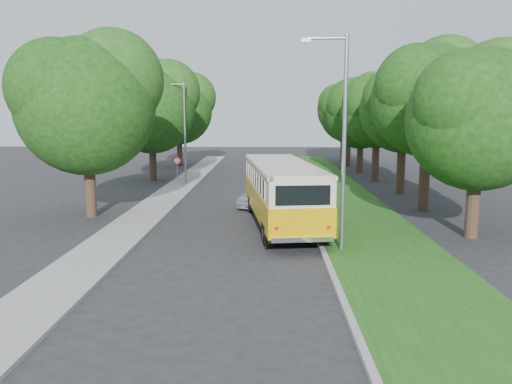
{
  "coord_description": "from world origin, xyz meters",
  "views": [
    {
      "loc": [
        1.5,
        -20.84,
        5.17
      ],
      "look_at": [
        0.95,
        2.74,
        1.5
      ],
      "focal_mm": 35.0,
      "sensor_mm": 36.0,
      "label": 1
    }
  ],
  "objects_px": {
    "car_white": "(288,177)",
    "car_blue": "(265,169)",
    "vintage_bus": "(282,194)",
    "car_silver": "(261,194)",
    "car_grey": "(281,167)",
    "lamppost_far": "(183,129)",
    "lamppost_near": "(342,137)"
  },
  "relations": [
    {
      "from": "car_white",
      "to": "car_blue",
      "type": "height_order",
      "value": "car_white"
    },
    {
      "from": "car_white",
      "to": "car_grey",
      "type": "height_order",
      "value": "car_white"
    },
    {
      "from": "lamppost_near",
      "to": "car_grey",
      "type": "height_order",
      "value": "lamppost_near"
    },
    {
      "from": "vintage_bus",
      "to": "car_grey",
      "type": "xyz_separation_m",
      "value": [
        0.51,
        20.78,
        -0.88
      ]
    },
    {
      "from": "car_white",
      "to": "car_blue",
      "type": "relative_size",
      "value": 0.97
    },
    {
      "from": "lamppost_near",
      "to": "car_grey",
      "type": "bearing_deg",
      "value": 93.47
    },
    {
      "from": "lamppost_near",
      "to": "car_silver",
      "type": "height_order",
      "value": "lamppost_near"
    },
    {
      "from": "car_silver",
      "to": "car_white",
      "type": "distance_m",
      "value": 8.05
    },
    {
      "from": "lamppost_far",
      "to": "lamppost_near",
      "type": "bearing_deg",
      "value": -64.29
    },
    {
      "from": "car_grey",
      "to": "car_white",
      "type": "bearing_deg",
      "value": -77.29
    },
    {
      "from": "car_blue",
      "to": "lamppost_far",
      "type": "bearing_deg",
      "value": -134.77
    },
    {
      "from": "lamppost_near",
      "to": "lamppost_far",
      "type": "distance_m",
      "value": 20.53
    },
    {
      "from": "car_white",
      "to": "vintage_bus",
      "type": "bearing_deg",
      "value": -79.84
    },
    {
      "from": "car_white",
      "to": "car_grey",
      "type": "distance_m",
      "value": 7.76
    },
    {
      "from": "lamppost_near",
      "to": "car_white",
      "type": "distance_m",
      "value": 17.95
    },
    {
      "from": "car_silver",
      "to": "car_grey",
      "type": "height_order",
      "value": "car_silver"
    },
    {
      "from": "lamppost_near",
      "to": "car_grey",
      "type": "relative_size",
      "value": 1.72
    },
    {
      "from": "car_white",
      "to": "car_blue",
      "type": "bearing_deg",
      "value": 120.62
    },
    {
      "from": "lamppost_near",
      "to": "vintage_bus",
      "type": "distance_m",
      "value": 5.7
    },
    {
      "from": "vintage_bus",
      "to": "car_white",
      "type": "xyz_separation_m",
      "value": [
        0.84,
        13.03,
        -0.84
      ]
    },
    {
      "from": "vintage_bus",
      "to": "car_blue",
      "type": "relative_size",
      "value": 2.4
    },
    {
      "from": "car_silver",
      "to": "car_white",
      "type": "bearing_deg",
      "value": 97.5
    },
    {
      "from": "car_silver",
      "to": "car_blue",
      "type": "relative_size",
      "value": 0.96
    },
    {
      "from": "car_silver",
      "to": "lamppost_near",
      "type": "bearing_deg",
      "value": -51.58
    },
    {
      "from": "vintage_bus",
      "to": "lamppost_near",
      "type": "bearing_deg",
      "value": -72.66
    },
    {
      "from": "lamppost_near",
      "to": "car_white",
      "type": "bearing_deg",
      "value": 93.94
    },
    {
      "from": "lamppost_far",
      "to": "car_blue",
      "type": "bearing_deg",
      "value": 38.2
    },
    {
      "from": "lamppost_near",
      "to": "car_blue",
      "type": "bearing_deg",
      "value": 97.18
    },
    {
      "from": "lamppost_near",
      "to": "lamppost_far",
      "type": "height_order",
      "value": "lamppost_near"
    },
    {
      "from": "lamppost_near",
      "to": "lamppost_far",
      "type": "bearing_deg",
      "value": 115.71
    },
    {
      "from": "lamppost_near",
      "to": "lamppost_far",
      "type": "relative_size",
      "value": 1.07
    },
    {
      "from": "vintage_bus",
      "to": "car_white",
      "type": "bearing_deg",
      "value": 79.23
    }
  ]
}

